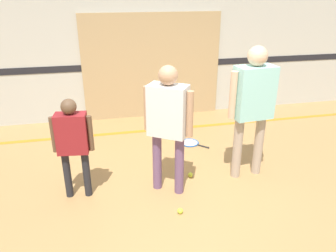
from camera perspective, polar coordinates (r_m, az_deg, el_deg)
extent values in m
plane|color=#A87F4C|center=(4.15, 2.39, -12.41)|extent=(16.00, 16.00, 0.00)
cube|color=beige|center=(6.34, -4.32, 15.64)|extent=(16.00, 0.06, 3.20)
cube|color=black|center=(6.41, -4.12, 10.49)|extent=(16.00, 0.01, 0.12)
cube|color=tan|center=(6.41, -2.72, 10.29)|extent=(2.65, 0.05, 2.00)
cube|color=orange|center=(5.98, -2.73, -0.72)|extent=(14.40, 0.10, 0.01)
cylinder|color=#6B4C70|center=(4.15, -1.90, -6.09)|extent=(0.11, 0.11, 0.78)
cylinder|color=#6B4C70|center=(4.06, 1.95, -6.83)|extent=(0.11, 0.11, 0.78)
cube|color=silver|center=(3.81, 0.00, 2.69)|extent=(0.51, 0.46, 0.61)
sphere|color=tan|center=(3.68, 0.00, 8.83)|extent=(0.23, 0.23, 0.23)
cylinder|color=tan|center=(3.91, -3.65, 3.07)|extent=(0.08, 0.08, 0.55)
cylinder|color=tan|center=(3.73, 3.82, 2.05)|extent=(0.08, 0.08, 0.55)
cylinder|color=#232328|center=(4.21, -17.12, -8.08)|extent=(0.09, 0.09, 0.61)
cylinder|color=#232328|center=(4.17, -13.98, -8.05)|extent=(0.09, 0.09, 0.61)
cube|color=maroon|center=(3.94, -16.39, -1.25)|extent=(0.38, 0.24, 0.48)
sphere|color=brown|center=(3.82, -16.93, 3.26)|extent=(0.18, 0.18, 0.18)
cylinder|color=brown|center=(3.99, -19.32, -1.43)|extent=(0.06, 0.06, 0.43)
cylinder|color=brown|center=(3.91, -13.37, -1.23)|extent=(0.06, 0.06, 0.43)
cylinder|color=tan|center=(4.64, 15.48, -3.20)|extent=(0.12, 0.12, 0.85)
cylinder|color=tan|center=(4.48, 11.99, -3.80)|extent=(0.12, 0.12, 0.85)
cube|color=#99D8D1|center=(4.28, 14.72, 5.66)|extent=(0.52, 0.32, 0.67)
sphere|color=#DBAD89|center=(4.17, 15.36, 11.69)|extent=(0.25, 0.25, 0.25)
cylinder|color=#DBAD89|center=(4.44, 17.93, 5.80)|extent=(0.09, 0.09, 0.60)
cylinder|color=#DBAD89|center=(4.14, 11.25, 5.26)|extent=(0.09, 0.09, 0.60)
torus|color=blue|center=(5.49, 3.79, -2.92)|extent=(0.43, 0.43, 0.02)
cylinder|color=silver|center=(5.49, 3.79, -2.92)|extent=(0.26, 0.26, 0.01)
cylinder|color=black|center=(5.39, 6.07, -3.52)|extent=(0.16, 0.16, 0.02)
sphere|color=black|center=(5.35, 7.03, -3.77)|extent=(0.03, 0.03, 0.03)
sphere|color=#CCE038|center=(3.89, 2.13, -14.56)|extent=(0.07, 0.07, 0.07)
sphere|color=#CCE038|center=(5.59, 0.85, -2.12)|extent=(0.07, 0.07, 0.07)
sphere|color=#CCE038|center=(4.55, 3.92, -8.47)|extent=(0.07, 0.07, 0.07)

